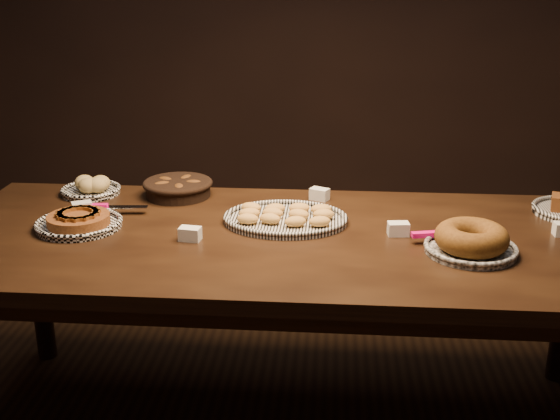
# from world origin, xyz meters

# --- Properties ---
(buffet_table) EXTENTS (2.40, 1.00, 0.75)m
(buffet_table) POSITION_xyz_m (0.00, 0.00, 0.68)
(buffet_table) COLOR black
(buffet_table) RESTS_ON ground
(apple_tart_plate) EXTENTS (0.35, 0.32, 0.06)m
(apple_tart_plate) POSITION_xyz_m (-0.73, 0.01, 0.77)
(apple_tart_plate) COLOR white
(apple_tart_plate) RESTS_ON buffet_table
(madeleine_platter) EXTENTS (0.44, 0.36, 0.05)m
(madeleine_platter) POSITION_xyz_m (-0.02, 0.12, 0.77)
(madeleine_platter) COLOR black
(madeleine_platter) RESTS_ON buffet_table
(bundt_cake_plate) EXTENTS (0.33, 0.29, 0.09)m
(bundt_cake_plate) POSITION_xyz_m (0.58, -0.11, 0.79)
(bundt_cake_plate) COLOR black
(bundt_cake_plate) RESTS_ON buffet_table
(croissant_basket) EXTENTS (0.27, 0.27, 0.07)m
(croissant_basket) POSITION_xyz_m (-0.47, 0.38, 0.79)
(croissant_basket) COLOR black
(croissant_basket) RESTS_ON buffet_table
(bread_roll_plate) EXTENTS (0.24, 0.24, 0.07)m
(bread_roll_plate) POSITION_xyz_m (-0.81, 0.38, 0.78)
(bread_roll_plate) COLOR white
(bread_roll_plate) RESTS_ON buffet_table
(tent_cards) EXTENTS (1.77, 0.52, 0.04)m
(tent_cards) POSITION_xyz_m (0.06, 0.11, 0.77)
(tent_cards) COLOR white
(tent_cards) RESTS_ON buffet_table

